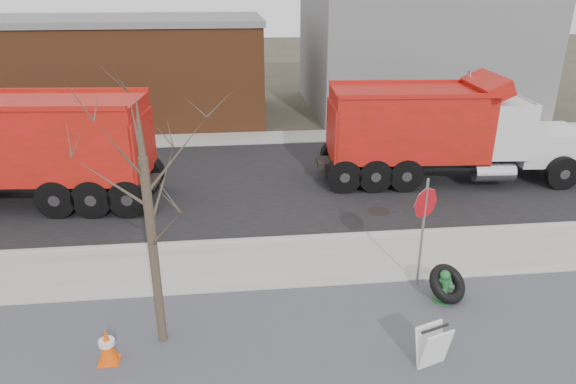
{
  "coord_description": "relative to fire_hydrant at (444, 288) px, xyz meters",
  "views": [
    {
      "loc": [
        -1.57,
        -11.52,
        6.89
      ],
      "look_at": [
        -0.11,
        1.8,
        1.4
      ],
      "focal_mm": 32.0,
      "sensor_mm": 36.0,
      "label": 1
    }
  ],
  "objects": [
    {
      "name": "bare_tree",
      "position": [
        -6.29,
        -0.7,
        2.91
      ],
      "size": [
        3.2,
        3.2,
        5.2
      ],
      "color": "#382D23",
      "rests_on": "ground"
    },
    {
      "name": "gravel_verge",
      "position": [
        -3.09,
        -1.6,
        -0.37
      ],
      "size": [
        60.0,
        5.0,
        0.03
      ],
      "primitive_type": "cube",
      "color": "slate",
      "rests_on": "ground"
    },
    {
      "name": "sandwich_board",
      "position": [
        -1.05,
        -2.06,
        0.08
      ],
      "size": [
        0.72,
        0.58,
        0.87
      ],
      "rotation": [
        0.0,
        0.0,
        0.33
      ],
      "color": "white",
      "rests_on": "ground"
    },
    {
      "name": "ground",
      "position": [
        -3.09,
        1.9,
        -0.38
      ],
      "size": [
        120.0,
        120.0,
        0.0
      ],
      "primitive_type": "plane",
      "color": "#383328",
      "rests_on": "ground"
    },
    {
      "name": "truck_tire",
      "position": [
        0.12,
        0.09,
        0.04
      ],
      "size": [
        1.24,
        1.2,
        0.87
      ],
      "color": "black",
      "rests_on": "ground"
    },
    {
      "name": "building_grey",
      "position": [
        5.91,
        19.9,
        3.62
      ],
      "size": [
        12.0,
        10.0,
        8.0
      ],
      "color": "slate",
      "rests_on": "ground"
    },
    {
      "name": "road",
      "position": [
        -3.09,
        8.2,
        -0.37
      ],
      "size": [
        60.0,
        9.4,
        0.02
      ],
      "primitive_type": "cube",
      "color": "black",
      "rests_on": "ground"
    },
    {
      "name": "fire_hydrant",
      "position": [
        0.0,
        0.0,
        0.0
      ],
      "size": [
        0.47,
        0.46,
        0.84
      ],
      "rotation": [
        0.0,
        0.0,
        -0.36
      ],
      "color": "#296B30",
      "rests_on": "ground"
    },
    {
      "name": "stop_sign",
      "position": [
        -0.33,
        0.77,
        1.52
      ],
      "size": [
        0.68,
        0.39,
        2.79
      ],
      "rotation": [
        0.0,
        0.0,
        0.1
      ],
      "color": "gray",
      "rests_on": "ground"
    },
    {
      "name": "traffic_cone_near",
      "position": [
        -7.25,
        -1.27,
        -0.0
      ],
      "size": [
        0.4,
        0.4,
        0.76
      ],
      "color": "#FF5008",
      "rests_on": "ground"
    },
    {
      "name": "dump_truck_red_a",
      "position": [
        2.87,
        7.75,
        1.58
      ],
      "size": [
        9.72,
        3.21,
        3.86
      ],
      "rotation": [
        0.0,
        0.0,
        -0.07
      ],
      "color": "black",
      "rests_on": "ground"
    },
    {
      "name": "sidewalk",
      "position": [
        -3.09,
        2.15,
        -0.35
      ],
      "size": [
        60.0,
        2.5,
        0.06
      ],
      "primitive_type": "cube",
      "color": "#9E9B93",
      "rests_on": "ground"
    },
    {
      "name": "curb",
      "position": [
        -3.09,
        3.45,
        -0.33
      ],
      "size": [
        60.0,
        0.15,
        0.11
      ],
      "primitive_type": "cube",
      "color": "#9E9B93",
      "rests_on": "ground"
    },
    {
      "name": "dump_truck_red_b",
      "position": [
        -11.62,
        7.1,
        1.64
      ],
      "size": [
        9.62,
        3.51,
        3.97
      ],
      "rotation": [
        0.0,
        0.0,
        3.05
      ],
      "color": "black",
      "rests_on": "ground"
    },
    {
      "name": "building_brick",
      "position": [
        -13.09,
        18.9,
        2.27
      ],
      "size": [
        20.2,
        8.2,
        5.3
      ],
      "color": "brown",
      "rests_on": "ground"
    },
    {
      "name": "far_sidewalk",
      "position": [
        -3.09,
        13.9,
        -0.35
      ],
      "size": [
        60.0,
        2.0,
        0.06
      ],
      "primitive_type": "cube",
      "color": "#9E9B93",
      "rests_on": "ground"
    }
  ]
}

